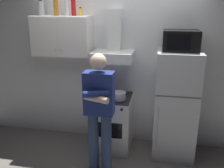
{
  "coord_description": "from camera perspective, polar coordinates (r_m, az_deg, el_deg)",
  "views": [
    {
      "loc": [
        0.61,
        -3.15,
        2.17
      ],
      "look_at": [
        0.0,
        0.0,
        1.15
      ],
      "focal_mm": 38.74,
      "sensor_mm": 36.0,
      "label": 1
    }
  ],
  "objects": [
    {
      "name": "back_wall_tiled",
      "position": [
        3.89,
        1.68,
        5.46
      ],
      "size": [
        4.8,
        0.1,
        2.7
      ],
      "primitive_type": "cube",
      "color": "white",
      "rests_on": "ground_plane"
    },
    {
      "name": "bottle_canister_steel",
      "position": [
        3.96,
        -16.41,
        16.78
      ],
      "size": [
        0.1,
        0.1,
        0.23
      ],
      "color": "#B2B5BA",
      "rests_on": "upper_cabinet"
    },
    {
      "name": "upper_cabinet",
      "position": [
        3.84,
        -11.7,
        11.01
      ],
      "size": [
        0.9,
        0.37,
        0.6
      ],
      "color": "white"
    },
    {
      "name": "person_standing",
      "position": [
        3.15,
        -3.03,
        -6.16
      ],
      "size": [
        0.38,
        0.33,
        1.64
      ],
      "color": "navy",
      "rests_on": "ground_plane"
    },
    {
      "name": "stove_oven",
      "position": [
        3.87,
        -0.03,
        -9.0
      ],
      "size": [
        0.6,
        0.62,
        0.87
      ],
      "color": "silver",
      "rests_on": "ground_plane"
    },
    {
      "name": "bottle_spice_jar",
      "position": [
        3.71,
        -7.44,
        16.52
      ],
      "size": [
        0.06,
        0.06,
        0.12
      ],
      "color": "gold",
      "rests_on": "upper_cabinet"
    },
    {
      "name": "bottle_liquor_amber",
      "position": [
        3.85,
        -13.11,
        17.83
      ],
      "size": [
        0.07,
        0.07,
        0.34
      ],
      "color": "#B7721E",
      "rests_on": "upper_cabinet"
    },
    {
      "name": "range_hood",
      "position": [
        3.63,
        0.35,
        8.57
      ],
      "size": [
        0.6,
        0.44,
        0.75
      ],
      "color": "white"
    },
    {
      "name": "refrigerator",
      "position": [
        3.68,
        14.72,
        -4.85
      ],
      "size": [
        0.6,
        0.62,
        1.6
      ],
      "color": "silver",
      "rests_on": "ground_plane"
    },
    {
      "name": "bottle_vodka_clear",
      "position": [
        3.76,
        -10.58,
        17.91
      ],
      "size": [
        0.07,
        0.07,
        0.33
      ],
      "color": "silver",
      "rests_on": "upper_cabinet"
    },
    {
      "name": "ground_plane",
      "position": [
        3.87,
        0.0,
        -16.43
      ],
      "size": [
        7.0,
        7.0,
        0.0
      ],
      "primitive_type": "plane",
      "color": "slate"
    },
    {
      "name": "bottle_soda_red",
      "position": [
        3.75,
        -9.08,
        17.7
      ],
      "size": [
        0.07,
        0.07,
        0.29
      ],
      "color": "red",
      "rests_on": "upper_cabinet"
    },
    {
      "name": "microwave",
      "position": [
        3.46,
        15.92,
        9.83
      ],
      "size": [
        0.48,
        0.37,
        0.28
      ],
      "color": "black",
      "rests_on": "refrigerator"
    },
    {
      "name": "cooking_pot",
      "position": [
        3.55,
        1.67,
        -2.81
      ],
      "size": [
        0.3,
        0.2,
        0.11
      ],
      "color": "#B7BABF",
      "rests_on": "stove_oven"
    }
  ]
}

